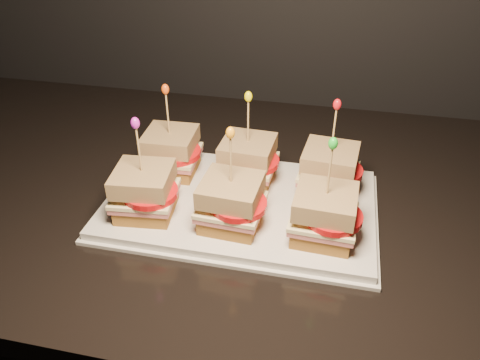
# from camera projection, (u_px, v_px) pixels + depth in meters

# --- Properties ---
(cabinet) EXTENTS (2.32, 0.68, 0.85)m
(cabinet) POSITION_uv_depth(u_px,v_px,m) (207.00, 349.00, 1.06)
(cabinet) COLOR black
(cabinet) RESTS_ON ground
(granite_slab) EXTENTS (2.36, 0.72, 0.04)m
(granite_slab) POSITION_uv_depth(u_px,v_px,m) (196.00, 189.00, 0.81)
(granite_slab) COLOR black
(granite_slab) RESTS_ON cabinet
(platter) EXTENTS (0.41, 0.25, 0.02)m
(platter) POSITION_uv_depth(u_px,v_px,m) (240.00, 204.00, 0.73)
(platter) COLOR silver
(platter) RESTS_ON granite_slab
(platter_rim) EXTENTS (0.42, 0.27, 0.01)m
(platter_rim) POSITION_uv_depth(u_px,v_px,m) (240.00, 207.00, 0.73)
(platter_rim) COLOR silver
(platter_rim) RESTS_ON granite_slab
(sandwich_0_bread_bot) EXTENTS (0.08, 0.08, 0.02)m
(sandwich_0_bread_bot) POSITION_uv_depth(u_px,v_px,m) (172.00, 165.00, 0.79)
(sandwich_0_bread_bot) COLOR brown
(sandwich_0_bread_bot) RESTS_ON platter
(sandwich_0_ham) EXTENTS (0.09, 0.09, 0.01)m
(sandwich_0_ham) POSITION_uv_depth(u_px,v_px,m) (172.00, 157.00, 0.78)
(sandwich_0_ham) COLOR #C3686A
(sandwich_0_ham) RESTS_ON sandwich_0_bread_bot
(sandwich_0_cheese) EXTENTS (0.09, 0.09, 0.01)m
(sandwich_0_cheese) POSITION_uv_depth(u_px,v_px,m) (171.00, 154.00, 0.78)
(sandwich_0_cheese) COLOR #FFF2B0
(sandwich_0_cheese) RESTS_ON sandwich_0_ham
(sandwich_0_tomato) EXTENTS (0.08, 0.08, 0.01)m
(sandwich_0_tomato) POSITION_uv_depth(u_px,v_px,m) (177.00, 152.00, 0.77)
(sandwich_0_tomato) COLOR red
(sandwich_0_tomato) RESTS_ON sandwich_0_cheese
(sandwich_0_bread_top) EXTENTS (0.08, 0.08, 0.03)m
(sandwich_0_bread_top) POSITION_uv_depth(u_px,v_px,m) (170.00, 140.00, 0.76)
(sandwich_0_bread_top) COLOR #54260B
(sandwich_0_bread_top) RESTS_ON sandwich_0_tomato
(sandwich_0_pick) EXTENTS (0.00, 0.00, 0.09)m
(sandwich_0_pick) POSITION_uv_depth(u_px,v_px,m) (168.00, 116.00, 0.74)
(sandwich_0_pick) COLOR tan
(sandwich_0_pick) RESTS_ON sandwich_0_bread_top
(sandwich_0_frill) EXTENTS (0.01, 0.01, 0.02)m
(sandwich_0_frill) POSITION_uv_depth(u_px,v_px,m) (165.00, 89.00, 0.71)
(sandwich_0_frill) COLOR #E84F11
(sandwich_0_frill) RESTS_ON sandwich_0_pick
(sandwich_1_bread_bot) EXTENTS (0.08, 0.08, 0.02)m
(sandwich_1_bread_bot) POSITION_uv_depth(u_px,v_px,m) (248.00, 174.00, 0.77)
(sandwich_1_bread_bot) COLOR brown
(sandwich_1_bread_bot) RESTS_ON platter
(sandwich_1_ham) EXTENTS (0.09, 0.09, 0.01)m
(sandwich_1_ham) POSITION_uv_depth(u_px,v_px,m) (248.00, 166.00, 0.76)
(sandwich_1_ham) COLOR #C3686A
(sandwich_1_ham) RESTS_ON sandwich_1_bread_bot
(sandwich_1_cheese) EXTENTS (0.09, 0.09, 0.01)m
(sandwich_1_cheese) POSITION_uv_depth(u_px,v_px,m) (248.00, 162.00, 0.76)
(sandwich_1_cheese) COLOR #FFF2B0
(sandwich_1_cheese) RESTS_ON sandwich_1_ham
(sandwich_1_tomato) EXTENTS (0.08, 0.08, 0.01)m
(sandwich_1_tomato) POSITION_uv_depth(u_px,v_px,m) (254.00, 161.00, 0.74)
(sandwich_1_tomato) COLOR red
(sandwich_1_tomato) RESTS_ON sandwich_1_cheese
(sandwich_1_bread_top) EXTENTS (0.08, 0.08, 0.03)m
(sandwich_1_bread_top) POSITION_uv_depth(u_px,v_px,m) (248.00, 149.00, 0.74)
(sandwich_1_bread_top) COLOR #54260B
(sandwich_1_bread_top) RESTS_ON sandwich_1_tomato
(sandwich_1_pick) EXTENTS (0.00, 0.00, 0.09)m
(sandwich_1_pick) POSITION_uv_depth(u_px,v_px,m) (248.00, 124.00, 0.72)
(sandwich_1_pick) COLOR tan
(sandwich_1_pick) RESTS_ON sandwich_1_bread_top
(sandwich_1_frill) EXTENTS (0.01, 0.01, 0.02)m
(sandwich_1_frill) POSITION_uv_depth(u_px,v_px,m) (248.00, 97.00, 0.69)
(sandwich_1_frill) COLOR #F6E803
(sandwich_1_frill) RESTS_ON sandwich_1_pick
(sandwich_2_bread_bot) EXTENTS (0.09, 0.09, 0.02)m
(sandwich_2_bread_bot) POSITION_uv_depth(u_px,v_px,m) (327.00, 183.00, 0.74)
(sandwich_2_bread_bot) COLOR brown
(sandwich_2_bread_bot) RESTS_ON platter
(sandwich_2_ham) EXTENTS (0.09, 0.09, 0.01)m
(sandwich_2_ham) POSITION_uv_depth(u_px,v_px,m) (328.00, 175.00, 0.74)
(sandwich_2_ham) COLOR #C3686A
(sandwich_2_ham) RESTS_ON sandwich_2_bread_bot
(sandwich_2_cheese) EXTENTS (0.10, 0.09, 0.01)m
(sandwich_2_cheese) POSITION_uv_depth(u_px,v_px,m) (329.00, 172.00, 0.73)
(sandwich_2_cheese) COLOR #FFF2B0
(sandwich_2_cheese) RESTS_ON sandwich_2_ham
(sandwich_2_tomato) EXTENTS (0.08, 0.08, 0.01)m
(sandwich_2_tomato) POSITION_uv_depth(u_px,v_px,m) (337.00, 171.00, 0.72)
(sandwich_2_tomato) COLOR red
(sandwich_2_tomato) RESTS_ON sandwich_2_cheese
(sandwich_2_bread_top) EXTENTS (0.09, 0.09, 0.03)m
(sandwich_2_bread_top) POSITION_uv_depth(u_px,v_px,m) (330.00, 158.00, 0.72)
(sandwich_2_bread_top) COLOR #54260B
(sandwich_2_bread_top) RESTS_ON sandwich_2_tomato
(sandwich_2_pick) EXTENTS (0.00, 0.00, 0.09)m
(sandwich_2_pick) POSITION_uv_depth(u_px,v_px,m) (334.00, 132.00, 0.69)
(sandwich_2_pick) COLOR tan
(sandwich_2_pick) RESTS_ON sandwich_2_bread_top
(sandwich_2_frill) EXTENTS (0.01, 0.01, 0.02)m
(sandwich_2_frill) POSITION_uv_depth(u_px,v_px,m) (337.00, 104.00, 0.67)
(sandwich_2_frill) COLOR red
(sandwich_2_frill) RESTS_ON sandwich_2_pick
(sandwich_3_bread_bot) EXTENTS (0.09, 0.09, 0.02)m
(sandwich_3_bread_bot) POSITION_uv_depth(u_px,v_px,m) (147.00, 205.00, 0.70)
(sandwich_3_bread_bot) COLOR brown
(sandwich_3_bread_bot) RESTS_ON platter
(sandwich_3_ham) EXTENTS (0.10, 0.09, 0.01)m
(sandwich_3_ham) POSITION_uv_depth(u_px,v_px,m) (145.00, 197.00, 0.69)
(sandwich_3_ham) COLOR #C3686A
(sandwich_3_ham) RESTS_ON sandwich_3_bread_bot
(sandwich_3_cheese) EXTENTS (0.10, 0.09, 0.01)m
(sandwich_3_cheese) POSITION_uv_depth(u_px,v_px,m) (145.00, 193.00, 0.68)
(sandwich_3_cheese) COLOR #FFF2B0
(sandwich_3_cheese) RESTS_ON sandwich_3_ham
(sandwich_3_tomato) EXTENTS (0.08, 0.08, 0.01)m
(sandwich_3_tomato) POSITION_uv_depth(u_px,v_px,m) (151.00, 193.00, 0.67)
(sandwich_3_tomato) COLOR red
(sandwich_3_tomato) RESTS_ON sandwich_3_cheese
(sandwich_3_bread_top) EXTENTS (0.09, 0.09, 0.03)m
(sandwich_3_bread_top) POSITION_uv_depth(u_px,v_px,m) (143.00, 179.00, 0.67)
(sandwich_3_bread_top) COLOR #54260B
(sandwich_3_bread_top) RESTS_ON sandwich_3_tomato
(sandwich_3_pick) EXTENTS (0.00, 0.00, 0.09)m
(sandwich_3_pick) POSITION_uv_depth(u_px,v_px,m) (139.00, 152.00, 0.64)
(sandwich_3_pick) COLOR tan
(sandwich_3_pick) RESTS_ON sandwich_3_bread_top
(sandwich_3_frill) EXTENTS (0.01, 0.01, 0.02)m
(sandwich_3_frill) POSITION_uv_depth(u_px,v_px,m) (135.00, 123.00, 0.62)
(sandwich_3_frill) COLOR #C61FC1
(sandwich_3_frill) RESTS_ON sandwich_3_pick
(sandwich_4_bread_bot) EXTENTS (0.08, 0.08, 0.02)m
(sandwich_4_bread_bot) POSITION_uv_depth(u_px,v_px,m) (231.00, 217.00, 0.67)
(sandwich_4_bread_bot) COLOR brown
(sandwich_4_bread_bot) RESTS_ON platter
(sandwich_4_ham) EXTENTS (0.09, 0.09, 0.01)m
(sandwich_4_ham) POSITION_uv_depth(u_px,v_px,m) (231.00, 209.00, 0.66)
(sandwich_4_ham) COLOR #C3686A
(sandwich_4_ham) RESTS_ON sandwich_4_bread_bot
(sandwich_4_cheese) EXTENTS (0.09, 0.09, 0.01)m
(sandwich_4_cheese) POSITION_uv_depth(u_px,v_px,m) (231.00, 205.00, 0.66)
(sandwich_4_cheese) COLOR #FFF2B0
(sandwich_4_cheese) RESTS_ON sandwich_4_ham
(sandwich_4_tomato) EXTENTS (0.08, 0.08, 0.01)m
(sandwich_4_tomato) POSITION_uv_depth(u_px,v_px,m) (239.00, 204.00, 0.65)
(sandwich_4_tomato) COLOR red
(sandwich_4_tomato) RESTS_ON sandwich_4_cheese
(sandwich_4_bread_top) EXTENTS (0.09, 0.09, 0.03)m
(sandwich_4_bread_top) POSITION_uv_depth(u_px,v_px,m) (231.00, 190.00, 0.65)
(sandwich_4_bread_top) COLOR #54260B
(sandwich_4_bread_top) RESTS_ON sandwich_4_tomato
(sandwich_4_pick) EXTENTS (0.00, 0.00, 0.09)m
(sandwich_4_pick) POSITION_uv_depth(u_px,v_px,m) (231.00, 163.00, 0.62)
(sandwich_4_pick) COLOR tan
(sandwich_4_pick) RESTS_ON sandwich_4_bread_top
(sandwich_4_frill) EXTENTS (0.01, 0.01, 0.02)m
(sandwich_4_frill) POSITION_uv_depth(u_px,v_px,m) (230.00, 133.00, 0.60)
(sandwich_4_frill) COLOR orange
(sandwich_4_frill) RESTS_ON sandwich_4_pick
(sandwich_5_bread_bot) EXTENTS (0.08, 0.08, 0.02)m
(sandwich_5_bread_bot) POSITION_uv_depth(u_px,v_px,m) (322.00, 229.00, 0.65)
(sandwich_5_bread_bot) COLOR brown
(sandwich_5_bread_bot) RESTS_ON platter
(sandwich_5_ham) EXTENTS (0.09, 0.09, 0.01)m
(sandwich_5_ham) POSITION_uv_depth(u_px,v_px,m) (323.00, 221.00, 0.64)
(sandwich_5_ham) COLOR #C3686A
(sandwich_5_ham) RESTS_ON sandwich_5_bread_bot
(sandwich_5_cheese) EXTENTS (0.09, 0.09, 0.01)m
(sandwich_5_cheese) POSITION_uv_depth(u_px,v_px,m) (324.00, 217.00, 0.64)
(sandwich_5_cheese) COLOR #FFF2B0
(sandwich_5_cheese) RESTS_ON sandwich_5_ham
(sandwich_5_tomato) EXTENTS (0.08, 0.08, 0.01)m
(sandwich_5_tomato) POSITION_uv_depth(u_px,v_px,m) (333.00, 216.00, 0.63)
(sandwich_5_tomato) COLOR red
(sandwich_5_tomato) RESTS_ON sandwich_5_cheese
(sandwich_5_bread_top) EXTENTS (0.08, 0.08, 0.03)m
(sandwich_5_bread_top) POSITION_uv_depth(u_px,v_px,m) (326.00, 202.00, 0.62)
(sandwich_5_bread_top) COLOR #54260B
(sandwich_5_bread_top) RESTS_ON sandwich_5_tomato
(sandwich_5_pick) EXTENTS (0.00, 0.00, 0.09)m
(sandwich_5_pick) POSITION_uv_depth(u_px,v_px,m) (329.00, 174.00, 0.60)
(sandwich_5_pick) COLOR tan
(sandwich_5_pick) RESTS_ON sandwich_5_bread_top
(sandwich_5_frill) EXTENTS (0.01, 0.01, 0.02)m
(sandwich_5_frill) POSITION_uv_depth(u_px,v_px,m) (333.00, 143.00, 0.57)
(sandwich_5_frill) COLOR green
(sandwich_5_frill) RESTS_ON sandwich_5_pick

